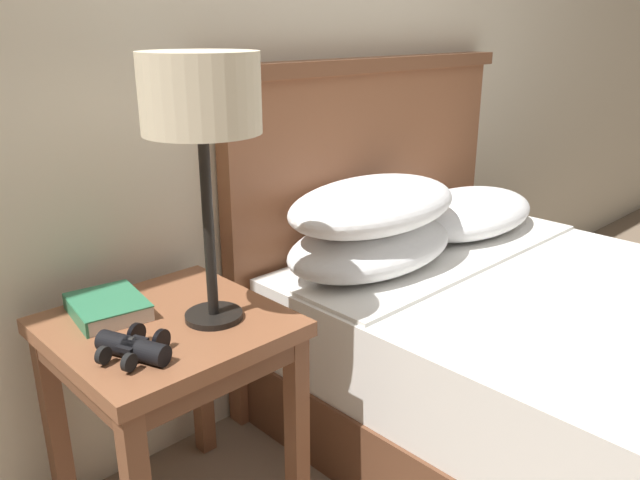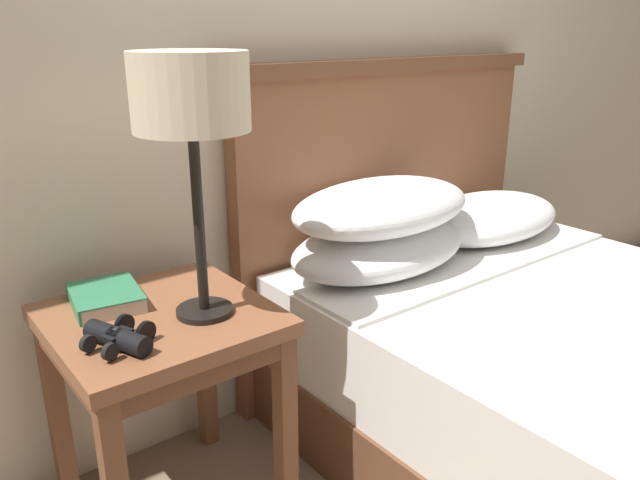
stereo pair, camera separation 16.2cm
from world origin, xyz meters
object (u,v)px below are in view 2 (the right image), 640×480
(table_lamp, at_px, (191,100))
(nightstand, at_px, (162,347))
(bed, at_px, (596,383))
(binoculars_pair, at_px, (118,337))
(book_on_nightstand, at_px, (105,298))

(table_lamp, bearing_deg, nightstand, 140.82)
(bed, distance_m, table_lamp, 1.26)
(bed, bearing_deg, binoculars_pair, 156.50)
(nightstand, height_order, binoculars_pair, binoculars_pair)
(bed, relative_size, book_on_nightstand, 9.09)
(binoculars_pair, bearing_deg, table_lamp, 9.08)
(book_on_nightstand, bearing_deg, nightstand, -55.78)
(nightstand, bearing_deg, table_lamp, -39.18)
(bed, distance_m, binoculars_pair, 1.22)
(bed, height_order, table_lamp, table_lamp)
(table_lamp, bearing_deg, bed, -30.19)
(nightstand, height_order, bed, bed)
(bed, height_order, book_on_nightstand, bed)
(nightstand, xyz_separation_m, book_on_nightstand, (-0.08, 0.12, 0.11))
(bed, bearing_deg, table_lamp, 149.81)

